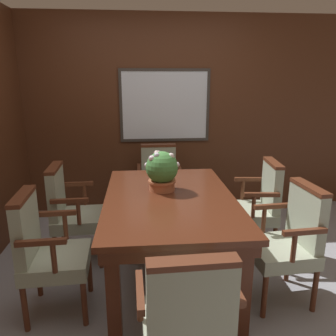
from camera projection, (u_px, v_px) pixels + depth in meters
ground_plane at (170, 288)px, 2.72m from camera, size 14.00×14.00×0.00m
wall_back at (157, 116)px, 4.15m from camera, size 7.20×0.08×2.45m
dining_table at (170, 207)px, 2.72m from camera, size 1.06×1.62×0.75m
chair_left_far at (71, 209)px, 3.05m from camera, size 0.48×0.52×0.93m
chair_head_near at (188, 322)px, 1.64m from camera, size 0.51×0.47×0.93m
chair_right_near at (290, 238)px, 2.49m from camera, size 0.49×0.52×0.93m
chair_right_far at (258, 203)px, 3.20m from camera, size 0.50×0.53×0.93m
chair_left_near at (46, 249)px, 2.34m from camera, size 0.48×0.52×0.93m
chair_head_far at (159, 181)px, 3.90m from camera, size 0.50×0.46×0.93m
potted_plant at (162, 170)px, 2.80m from camera, size 0.30×0.28×0.35m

